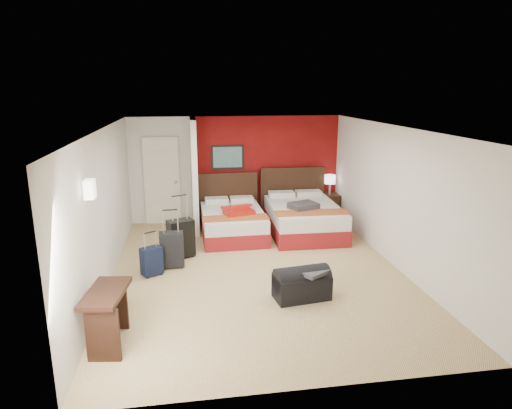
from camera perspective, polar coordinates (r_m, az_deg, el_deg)
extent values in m
plane|color=#D6BB84|center=(7.97, 0.13, -8.46)|extent=(6.50, 6.50, 0.00)
cube|color=silver|center=(10.71, -2.60, 4.57)|extent=(5.00, 0.04, 2.50)
cube|color=silver|center=(7.60, -18.84, -0.47)|extent=(0.04, 6.50, 2.50)
cube|color=black|center=(10.58, -3.67, 6.08)|extent=(0.78, 0.03, 0.58)
cube|color=white|center=(5.99, -20.55, 1.85)|extent=(0.12, 0.20, 0.24)
cube|color=maroon|center=(10.80, 1.38, 4.67)|extent=(3.50, 0.04, 2.50)
cube|color=silver|center=(10.02, -7.90, 3.74)|extent=(0.12, 1.20, 2.50)
cube|color=silver|center=(10.66, -11.96, 2.98)|extent=(0.82, 0.06, 2.05)
cube|color=silver|center=(9.67, -3.00, -2.45)|extent=(1.33, 1.90, 0.57)
cube|color=white|center=(9.90, 6.15, -1.88)|extent=(1.55, 2.17, 0.64)
cube|color=#A5170E|center=(9.50, -2.36, -0.67)|extent=(0.79, 0.95, 0.10)
cube|color=#39383E|center=(9.49, 6.09, -0.18)|extent=(0.67, 0.60, 0.13)
cube|color=#311B10|center=(11.08, 9.33, -0.23)|extent=(0.45, 0.45, 0.62)
cylinder|color=white|center=(10.95, 9.44, 2.54)|extent=(0.34, 0.34, 0.47)
cube|color=black|center=(8.56, -9.60, -4.45)|extent=(0.55, 0.45, 0.71)
cube|color=black|center=(8.14, -10.73, -5.86)|extent=(0.43, 0.28, 0.62)
cube|color=black|center=(7.89, -13.24, -7.24)|extent=(0.40, 0.35, 0.48)
cube|color=black|center=(6.94, 5.88, -10.28)|extent=(0.89, 0.55, 0.42)
cube|color=#3B3C41|center=(6.84, 7.27, -8.54)|extent=(0.53, 0.51, 0.05)
cube|color=black|center=(6.01, -18.47, -13.59)|extent=(0.55, 0.93, 0.73)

